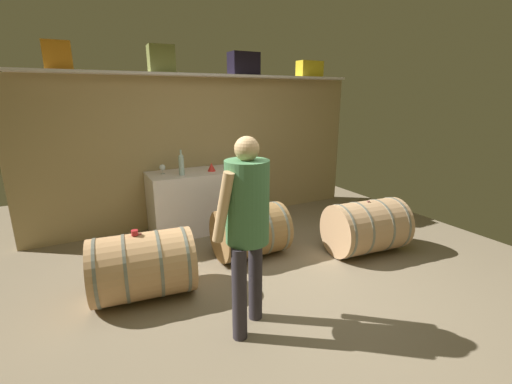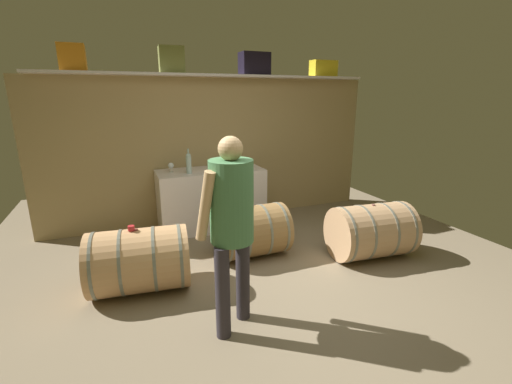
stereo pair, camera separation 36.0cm
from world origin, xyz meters
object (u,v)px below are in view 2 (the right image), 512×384
Objects in this scene: toolcase_yellow at (323,69)px; wine_barrel_flank at (252,231)px; work_cabinet at (211,199)px; tasting_cup at (131,228)px; winemaker_pouring at (231,216)px; toolcase_orange at (72,58)px; wine_barrel_near at (139,260)px; toolcase_olive at (171,60)px; toolcase_black at (254,64)px; wine_glass at (171,166)px; red_funnel at (219,166)px; wine_barrel_far at (371,231)px; wine_bottle_clear at (189,163)px.

wine_barrel_flank is at bearing -143.39° from toolcase_yellow.
tasting_cup is (-1.14, -1.41, 0.23)m from work_cabinet.
tasting_cup is (-3.05, -1.63, -1.60)m from toolcase_yellow.
toolcase_orange is at bearing 77.43° from winemaker_pouring.
toolcase_orange is at bearing 104.78° from tasting_cup.
wine_barrel_near is at bearing -166.89° from wine_barrel_flank.
toolcase_yellow is at bearing 3.01° from toolcase_olive.
wine_barrel_flank is (-0.56, -1.32, -1.98)m from toolcase_black.
work_cabinet is 0.74m from wine_glass.
red_funnel is (0.64, -0.13, -0.03)m from wine_glass.
toolcase_orange is at bearing 170.83° from wine_glass.
wine_barrel_flank is (1.29, 0.31, -0.01)m from wine_barrel_near.
winemaker_pouring is (0.10, -2.33, 0.04)m from wine_glass.
wine_barrel_far is (1.89, -1.87, -1.98)m from toolcase_olive.
toolcase_olive reaches higher than wine_barrel_flank.
wine_bottle_clear is 0.34× the size of wine_barrel_near.
toolcase_olive is (1.16, 0.00, 0.01)m from toolcase_orange.
toolcase_orange is 1.72m from wine_glass.
toolcase_orange is 0.76× the size of toolcase_yellow.
toolcase_olive is at bearing 73.54° from wine_barrel_near.
toolcase_orange is 0.31× the size of wine_barrel_near.
toolcase_yellow reaches higher than wine_barrel_near.
wine_glass is at bearing 140.14° from wine_bottle_clear.
tasting_cup is (-0.82, -1.29, -0.33)m from wine_bottle_clear.
work_cabinet is 11.37× the size of wine_glass.
winemaker_pouring is (-0.63, -1.18, 0.66)m from wine_barrel_flank.
wine_barrel_near is 16.12× the size of tasting_cup.
wine_glass is at bearing 75.29° from wine_barrel_near.
wine_barrel_near is (-0.69, -1.63, -1.99)m from toolcase_olive.
toolcase_olive reaches higher than tasting_cup.
wine_glass is 1.69m from wine_barrel_near.
winemaker_pouring is at bearing -92.90° from wine_bottle_clear.
wine_glass is 2.71m from wine_barrel_far.
wine_barrel_far is at bearing -23.69° from wine_barrel_flank.
wine_barrel_far is (-0.43, -1.87, -1.93)m from toolcase_yellow.
toolcase_orange is 0.91× the size of toolcase_olive.
wine_barrel_near is at bearing -132.05° from red_funnel.
work_cabinet is 4.43× the size of wine_bottle_clear.
toolcase_olive is 2.84m from winemaker_pouring.
toolcase_yellow is at bearing 9.37° from red_funnel.
toolcase_black is 0.42× the size of wine_barrel_near.
toolcase_black is 0.50× the size of wine_barrel_flank.
tasting_cup is (-0.04, -0.00, 0.34)m from wine_barrel_near.
red_funnel is at bearing 6.09° from wine_bottle_clear.
toolcase_yellow is 3.11× the size of wine_glass.
wine_barrel_flank is at bearing -62.15° from wine_bottle_clear.
toolcase_black is 0.28× the size of work_cabinet.
winemaker_pouring reaches higher than wine_bottle_clear.
wine_glass reaches higher than work_cabinet.
wine_barrel_flank is at bearing -62.37° from toolcase_olive.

